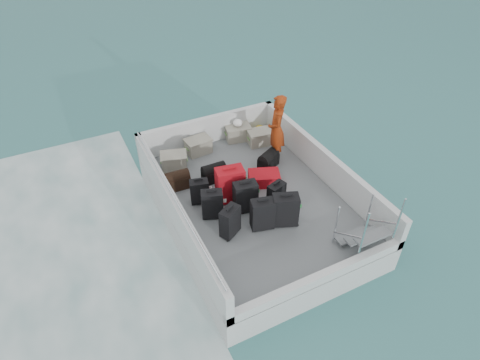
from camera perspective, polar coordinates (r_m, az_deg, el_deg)
The scene contains 24 objects.
ground at distance 8.96m, azimuth 1.83°, elevation -5.47°, with size 160.00×160.00×0.00m, color #185254.
wake_foam at distance 8.56m, azimuth -28.97°, elevation -14.87°, with size 10.00×10.00×0.00m, color white.
ferry_hull at distance 8.75m, azimuth 1.87°, elevation -4.06°, with size 3.60×5.00×0.60m, color silver.
deck at distance 8.55m, azimuth 1.92°, elevation -2.53°, with size 3.30×4.70×0.02m, color slate.
deck_fittings at distance 8.23m, azimuth 5.15°, elevation -1.13°, with size 3.60×5.00×0.90m.
suitcase_0 at distance 7.55m, azimuth -1.42°, elevation -5.96°, with size 0.41×0.23×0.63m, color black.
suitcase_1 at distance 7.92m, azimuth -3.97°, elevation -3.49°, with size 0.42×0.24×0.63m, color black.
suitcase_2 at distance 8.29m, azimuth -5.77°, elevation -1.69°, with size 0.38×0.23×0.55m, color black.
suitcase_3 at distance 7.67m, azimuth 3.20°, elevation -4.95°, with size 0.44×0.26×0.67m, color black.
suitcase_4 at distance 8.02m, azimuth 0.76°, elevation -2.43°, with size 0.46×0.27×0.68m, color black.
suitcase_5 at distance 8.25m, azimuth -1.42°, elevation -0.68°, with size 0.57×0.34×0.78m, color red.
suitcase_6 at distance 7.78m, azimuth 6.43°, elevation -4.29°, with size 0.50×0.30×0.69m, color black.
suitcase_7 at distance 8.23m, azimuth 5.18°, elevation -2.08°, with size 0.37×0.21×0.53m, color black.
suitcase_8 at distance 8.84m, azimuth 3.44°, elevation 0.26°, with size 0.45×0.68×0.27m, color red.
duffel_0 at distance 8.80m, azimuth -8.88°, elevation -0.19°, with size 0.53×0.30×0.32m, color black, non-canonical shape.
duffel_1 at distance 8.92m, azimuth -3.70°, elevation 0.87°, with size 0.52×0.30×0.32m, color black, non-canonical shape.
duffel_2 at distance 9.32m, azimuth 4.05°, elevation 2.72°, with size 0.50×0.30×0.32m, color black, non-canonical shape.
crate_0 at distance 9.39m, azimuth -9.35°, elevation 2.64°, with size 0.56×0.39×0.34m, color gray.
crate_1 at distance 9.83m, azimuth -5.94°, elevation 4.79°, with size 0.58×0.40×0.35m, color gray.
crate_2 at distance 10.27m, azimuth -0.32°, elevation 6.70°, with size 0.59×0.41×0.36m, color gray.
crate_3 at distance 10.11m, azimuth 2.84°, elevation 6.00°, with size 0.57×0.39×0.34m, color gray.
yellow_bag at distance 10.57m, azimuth 2.81°, elevation 7.20°, with size 0.28×0.26×0.22m, color gold.
white_bag at distance 10.13m, azimuth -0.33°, elevation 7.99°, with size 0.24×0.24×0.18m, color white.
passenger at distance 9.22m, azimuth 5.22°, elevation 7.19°, with size 0.61×0.39×1.66m, color #C63F12.
Camera 1 is at (-3.13, -5.62, 6.23)m, focal length 30.00 mm.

